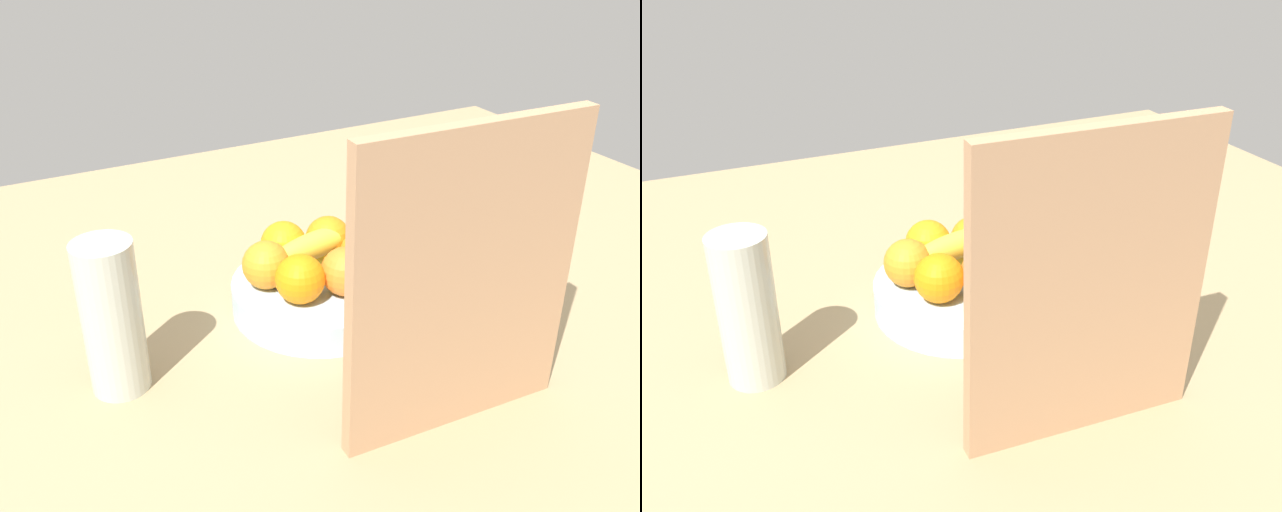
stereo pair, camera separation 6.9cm
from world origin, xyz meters
TOP-DOWN VIEW (x-y plane):
  - ground_plane at (0.00, 0.00)cm, footprint 180.00×140.00cm
  - fruit_bowl at (-2.49, 2.13)cm, footprint 25.68×25.68cm
  - orange_front_left at (-3.91, 6.89)cm, footprint 6.92×6.92cm
  - orange_front_right at (-8.85, 3.54)cm, footprint 6.92×6.92cm
  - orange_center at (-6.69, -3.12)cm, footprint 6.92×6.92cm
  - orange_back_left at (0.34, -4.67)cm, footprint 6.92×6.92cm
  - orange_back_right at (4.94, -0.28)cm, footprint 6.92×6.92cm
  - orange_top_stack at (2.55, 5.82)cm, footprint 6.92×6.92cm
  - banana_bunch at (-2.87, -1.37)cm, footprint 18.56×7.69cm
  - cutting_board at (-4.58, 30.75)cm, footprint 28.05×2.94cm
  - thermos_tumbler at (27.96, 6.49)cm, footprint 7.23×7.23cm
  - jar_lid at (-23.66, -11.63)cm, footprint 6.28×6.28cm

SIDE VIEW (x-z plane):
  - ground_plane at x=0.00cm, z-range -3.00..0.00cm
  - jar_lid at x=-23.66cm, z-range 0.00..1.55cm
  - fruit_bowl at x=-2.49cm, z-range 0.00..4.62cm
  - banana_bunch at x=-2.87cm, z-range 4.62..10.82cm
  - orange_front_left at x=-3.91cm, z-range 4.62..11.54cm
  - orange_front_right at x=-8.85cm, z-range 4.62..11.54cm
  - orange_center at x=-6.69cm, z-range 4.62..11.54cm
  - orange_back_left at x=0.34cm, z-range 4.62..11.54cm
  - orange_back_right at x=4.94cm, z-range 4.62..11.54cm
  - orange_top_stack at x=2.55cm, z-range 4.62..11.54cm
  - thermos_tumbler at x=27.96cm, z-range 0.00..19.92cm
  - cutting_board at x=-4.58cm, z-range 0.00..36.00cm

